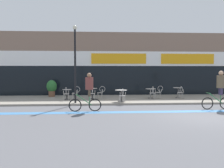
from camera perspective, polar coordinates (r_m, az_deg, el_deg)
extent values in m
plane|color=#5B5B60|center=(12.78, 19.25, -6.95)|extent=(120.00, 120.00, 0.00)
cube|color=gray|center=(19.57, 10.78, -3.21)|extent=(40.00, 5.50, 0.12)
cube|color=#7F6656|center=(24.08, 7.92, 4.14)|extent=(40.00, 4.00, 5.29)
cube|color=black|center=(22.17, 8.96, 0.80)|extent=(38.80, 0.10, 2.40)
cube|color=white|center=(22.19, 8.99, 5.45)|extent=(39.20, 0.14, 1.20)
cube|color=orange|center=(21.65, 1.50, 5.55)|extent=(4.53, 0.08, 0.84)
cube|color=orange|center=(22.95, 16.12, 5.29)|extent=(4.53, 0.08, 0.84)
cube|color=#3D7AB7|center=(14.45, 16.36, -5.74)|extent=(36.00, 0.70, 0.01)
cylinder|color=black|center=(18.70, -9.77, -3.27)|extent=(0.36, 0.36, 0.02)
cylinder|color=black|center=(18.67, -9.78, -2.27)|extent=(0.07, 0.07, 0.68)
cylinder|color=#ADA8A3|center=(18.64, -9.79, -1.19)|extent=(0.65, 0.65, 0.02)
cylinder|color=black|center=(18.82, -4.32, -3.20)|extent=(0.39, 0.39, 0.02)
cylinder|color=black|center=(18.79, -4.32, -2.12)|extent=(0.07, 0.07, 0.73)
cylinder|color=#ADA8A3|center=(18.75, -4.33, -0.96)|extent=(0.71, 0.71, 0.02)
cylinder|color=black|center=(17.19, 2.00, -3.79)|extent=(0.43, 0.43, 0.02)
cylinder|color=black|center=(17.15, 2.01, -2.61)|extent=(0.07, 0.07, 0.74)
cylinder|color=#ADA8A3|center=(17.12, 2.01, -1.34)|extent=(0.79, 0.79, 0.02)
cylinder|color=black|center=(19.36, 8.41, -3.05)|extent=(0.41, 0.41, 0.02)
cylinder|color=black|center=(19.33, 8.42, -2.08)|extent=(0.07, 0.07, 0.68)
cylinder|color=#ADA8A3|center=(19.30, 8.43, -1.04)|extent=(0.75, 0.75, 0.02)
cylinder|color=black|center=(20.04, 14.11, -2.90)|extent=(0.38, 0.38, 0.02)
cylinder|color=black|center=(20.01, 14.12, -1.88)|extent=(0.07, 0.07, 0.74)
cylinder|color=#ADA8A3|center=(19.98, 14.13, -0.79)|extent=(0.70, 0.70, 0.02)
cylinder|color=#B7B2AD|center=(18.11, -9.95, -2.14)|extent=(0.43, 0.43, 0.03)
cylinder|color=#B7B2AD|center=(18.28, -10.38, -2.80)|extent=(0.03, 0.03, 0.42)
cylinder|color=#B7B2AD|center=(18.27, -9.50, -2.80)|extent=(0.03, 0.03, 0.42)
cylinder|color=#B7B2AD|center=(18.00, -10.40, -2.89)|extent=(0.03, 0.03, 0.42)
cylinder|color=#B7B2AD|center=(17.99, -9.51, -2.89)|extent=(0.03, 0.03, 0.42)
torus|color=#B7B2AD|center=(17.92, -9.98, -1.35)|extent=(0.06, 0.41, 0.41)
cylinder|color=#B7B2AD|center=(17.94, -10.52, -1.78)|extent=(0.03, 0.03, 0.23)
cylinder|color=#B7B2AD|center=(17.93, -9.42, -1.78)|extent=(0.03, 0.03, 0.23)
cylinder|color=#B7B2AD|center=(18.61, -8.10, -1.98)|extent=(0.44, 0.44, 0.03)
cylinder|color=#B7B2AD|center=(18.52, -8.60, -2.71)|extent=(0.03, 0.03, 0.42)
cylinder|color=#B7B2AD|center=(18.80, -8.44, -2.62)|extent=(0.03, 0.03, 0.42)
cylinder|color=#B7B2AD|center=(18.47, -7.75, -2.72)|extent=(0.03, 0.03, 0.42)
cylinder|color=#B7B2AD|center=(18.75, -7.59, -2.63)|extent=(0.03, 0.03, 0.42)
torus|color=#B7B2AD|center=(18.56, -7.59, -1.18)|extent=(0.41, 0.07, 0.41)
cylinder|color=#B7B2AD|center=(18.40, -7.68, -1.64)|extent=(0.03, 0.03, 0.23)
cylinder|color=#B7B2AD|center=(18.74, -7.50, -1.55)|extent=(0.03, 0.03, 0.23)
cylinder|color=#B7B2AD|center=(18.23, -4.33, -2.06)|extent=(0.44, 0.44, 0.03)
cylinder|color=#B7B2AD|center=(18.38, -4.80, -2.73)|extent=(0.03, 0.03, 0.42)
cylinder|color=#B7B2AD|center=(18.41, -3.93, -2.72)|extent=(0.03, 0.03, 0.42)
cylinder|color=#B7B2AD|center=(18.10, -4.72, -2.82)|extent=(0.03, 0.03, 0.42)
cylinder|color=#B7B2AD|center=(18.13, -3.84, -2.81)|extent=(0.03, 0.03, 0.42)
torus|color=#B7B2AD|center=(18.04, -4.28, -1.28)|extent=(0.07, 0.41, 0.41)
cylinder|color=#B7B2AD|center=(18.04, -4.82, -1.72)|extent=(0.03, 0.03, 0.23)
cylinder|color=#B7B2AD|center=(18.07, -3.74, -1.70)|extent=(0.03, 0.03, 0.23)
cylinder|color=#B7B2AD|center=(18.79, -2.64, -1.91)|extent=(0.44, 0.44, 0.03)
cylinder|color=#B7B2AD|center=(18.68, -3.10, -2.63)|extent=(0.03, 0.03, 0.42)
cylinder|color=#B7B2AD|center=(18.96, -3.03, -2.55)|extent=(0.03, 0.03, 0.42)
cylinder|color=#B7B2AD|center=(18.66, -2.25, -2.63)|extent=(0.03, 0.03, 0.42)
cylinder|color=#B7B2AD|center=(18.93, -2.18, -2.55)|extent=(0.03, 0.03, 0.42)
torus|color=#B7B2AD|center=(18.75, -2.13, -1.11)|extent=(0.41, 0.07, 0.41)
cylinder|color=#B7B2AD|center=(18.59, -2.16, -1.56)|extent=(0.03, 0.03, 0.23)
cylinder|color=#B7B2AD|center=(18.93, -2.09, -1.48)|extent=(0.03, 0.03, 0.23)
cylinder|color=#B7B2AD|center=(16.60, 2.21, -2.56)|extent=(0.45, 0.45, 0.03)
cylinder|color=#B7B2AD|center=(16.73, 1.62, -3.29)|extent=(0.03, 0.03, 0.42)
cylinder|color=#B7B2AD|center=(16.80, 2.55, -3.27)|extent=(0.03, 0.03, 0.42)
cylinder|color=#B7B2AD|center=(16.46, 1.86, -3.40)|extent=(0.03, 0.03, 0.42)
cylinder|color=#B7B2AD|center=(16.53, 2.80, -3.37)|extent=(0.03, 0.03, 0.42)
torus|color=#B7B2AD|center=(16.42, 2.36, -1.71)|extent=(0.08, 0.41, 0.41)
cylinder|color=#B7B2AD|center=(16.39, 1.78, -2.19)|extent=(0.03, 0.03, 0.23)
cylinder|color=#B7B2AD|center=(16.47, 2.93, -2.16)|extent=(0.03, 0.03, 0.23)
cylinder|color=#B7B2AD|center=(18.79, 8.78, -1.94)|extent=(0.41, 0.41, 0.03)
cylinder|color=#B7B2AD|center=(18.91, 8.27, -2.59)|extent=(0.03, 0.03, 0.42)
cylinder|color=#B7B2AD|center=(18.97, 9.10, -2.58)|extent=(0.03, 0.03, 0.42)
cylinder|color=#B7B2AD|center=(18.64, 8.45, -2.67)|extent=(0.03, 0.03, 0.42)
cylinder|color=#B7B2AD|center=(18.70, 9.29, -2.66)|extent=(0.03, 0.03, 0.42)
torus|color=#B7B2AD|center=(18.60, 8.90, -1.18)|extent=(0.03, 0.41, 0.41)
cylinder|color=#B7B2AD|center=(18.57, 8.38, -1.60)|extent=(0.03, 0.03, 0.23)
cylinder|color=#B7B2AD|center=(18.65, 9.41, -1.59)|extent=(0.03, 0.03, 0.23)
cylinder|color=#B7B2AD|center=(19.45, 10.00, -1.78)|extent=(0.45, 0.45, 0.03)
cylinder|color=#B7B2AD|center=(19.29, 9.77, -2.49)|extent=(0.03, 0.03, 0.42)
cylinder|color=#B7B2AD|center=(19.54, 9.46, -2.41)|extent=(0.03, 0.03, 0.42)
cylinder|color=#B7B2AD|center=(19.39, 10.54, -2.47)|extent=(0.03, 0.03, 0.42)
cylinder|color=#B7B2AD|center=(19.65, 10.22, -2.39)|extent=(0.03, 0.03, 0.42)
torus|color=#B7B2AD|center=(19.49, 10.47, -1.00)|extent=(0.41, 0.09, 0.41)
cylinder|color=#B7B2AD|center=(19.35, 10.66, -1.43)|extent=(0.03, 0.03, 0.23)
cylinder|color=#B7B2AD|center=(19.66, 10.27, -1.36)|extent=(0.03, 0.03, 0.23)
cylinder|color=#B7B2AD|center=(19.48, 14.63, -1.82)|extent=(0.43, 0.43, 0.03)
cylinder|color=#B7B2AD|center=(19.58, 14.08, -2.46)|extent=(0.03, 0.03, 0.42)
cylinder|color=#B7B2AD|center=(19.69, 14.84, -2.43)|extent=(0.03, 0.03, 0.42)
cylinder|color=#B7B2AD|center=(19.32, 14.40, -2.53)|extent=(0.03, 0.03, 0.42)
cylinder|color=#B7B2AD|center=(19.43, 15.16, -2.51)|extent=(0.03, 0.03, 0.42)
torus|color=#B7B2AD|center=(19.31, 14.84, -1.09)|extent=(0.06, 0.41, 0.41)
cylinder|color=#B7B2AD|center=(19.25, 14.36, -1.50)|extent=(0.03, 0.03, 0.23)
cylinder|color=#B7B2AD|center=(19.39, 15.30, -1.48)|extent=(0.03, 0.03, 0.23)
cylinder|color=brown|center=(20.75, -12.98, -2.06)|extent=(0.49, 0.49, 0.48)
ellipsoid|color=#28662D|center=(20.70, -13.00, -0.48)|extent=(0.78, 0.78, 0.94)
cylinder|color=black|center=(16.52, -8.03, 3.89)|extent=(0.12, 0.12, 4.62)
sphere|color=beige|center=(16.73, -8.09, 12.09)|extent=(0.26, 0.26, 0.26)
torus|color=black|center=(15.41, 20.05, -4.00)|extent=(0.68, 0.08, 0.68)
cylinder|color=#2D753D|center=(15.59, 21.63, -2.89)|extent=(0.81, 0.07, 0.61)
cylinder|color=#2D753D|center=(15.73, 22.54, -3.04)|extent=(0.04, 0.04, 0.47)
cylinder|color=#2D753D|center=(15.37, 20.27, -1.86)|extent=(0.04, 0.48, 0.03)
cylinder|color=#382D47|center=(15.61, 22.72, -1.51)|extent=(0.16, 0.16, 0.38)
cylinder|color=#382D47|center=(15.76, 22.42, -1.47)|extent=(0.16, 0.16, 0.38)
cylinder|color=brown|center=(15.66, 22.61, 0.46)|extent=(0.46, 0.46, 0.69)
sphere|color=tan|center=(15.64, 22.65, 2.19)|extent=(0.26, 0.26, 0.26)
torus|color=black|center=(13.89, -8.03, -4.62)|extent=(0.67, 0.08, 0.67)
torus|color=black|center=(13.90, -3.74, -4.59)|extent=(0.67, 0.08, 0.67)
cylinder|color=#2D753D|center=(13.85, -6.11, -3.44)|extent=(0.80, 0.08, 0.60)
cylinder|color=#2D753D|center=(13.86, -4.94, -3.64)|extent=(0.04, 0.04, 0.47)
cylinder|color=#2D753D|center=(13.82, -7.83, -2.28)|extent=(0.05, 0.48, 0.03)
cylinder|color=#4C3D2D|center=(13.74, -4.94, -1.98)|extent=(0.15, 0.15, 0.35)
cylinder|color=#4C3D2D|center=(13.90, -4.96, -1.92)|extent=(0.15, 0.15, 0.35)
cylinder|color=brown|center=(13.78, -4.96, 0.11)|extent=(0.43, 0.43, 0.64)
sphere|color=#9E7051|center=(13.77, -4.97, 1.94)|extent=(0.24, 0.24, 0.24)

